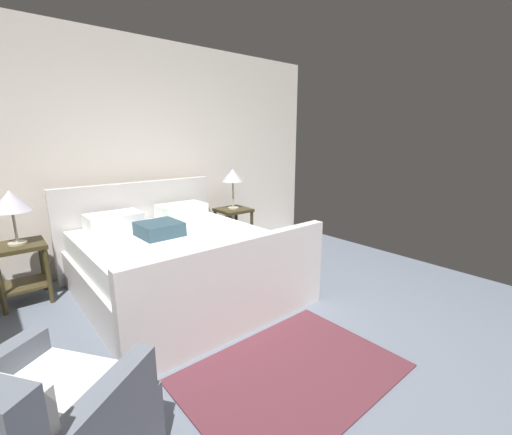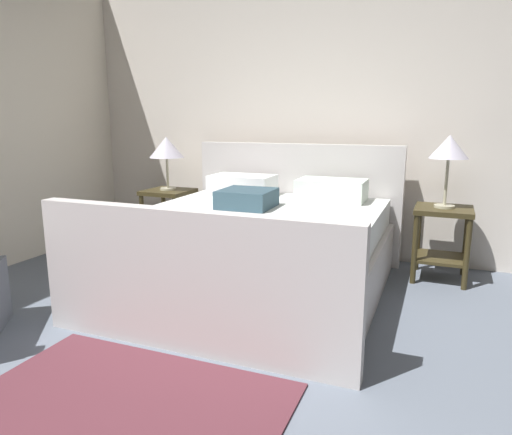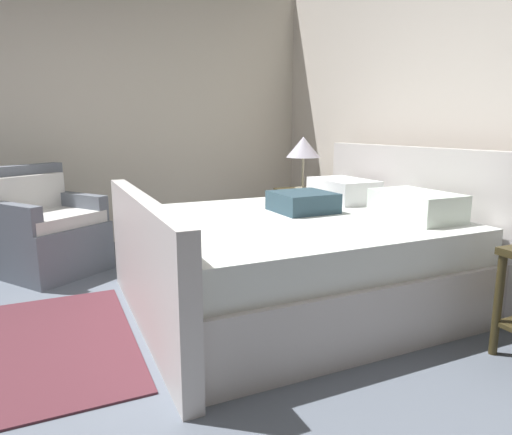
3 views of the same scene
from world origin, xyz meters
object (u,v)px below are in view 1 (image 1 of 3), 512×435
at_px(nightstand_left, 21,263).
at_px(table_lamp_left, 11,202).
at_px(bed, 178,261).
at_px(nightstand_right, 233,222).
at_px(table_lamp_right, 233,176).

xyz_separation_m(nightstand_left, table_lamp_left, (-0.00, 0.00, 0.61)).
bearing_deg(bed, table_lamp_left, 149.30).
bearing_deg(nightstand_right, bed, -148.39).
relative_size(bed, table_lamp_left, 4.11).
height_order(nightstand_right, table_lamp_left, table_lamp_left).
distance_m(nightstand_right, nightstand_left, 2.57).
height_order(nightstand_left, table_lamp_left, table_lamp_left).
relative_size(table_lamp_right, nightstand_left, 0.96).
xyz_separation_m(bed, table_lamp_right, (1.29, 0.79, 0.72)).
distance_m(bed, nightstand_right, 1.51).
xyz_separation_m(bed, nightstand_right, (1.29, 0.79, 0.06)).
bearing_deg(table_lamp_left, table_lamp_right, 0.67).
bearing_deg(table_lamp_left, bed, -30.70).
xyz_separation_m(nightstand_right, nightstand_left, (-2.57, -0.03, 0.00)).
height_order(bed, table_lamp_left, table_lamp_left).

